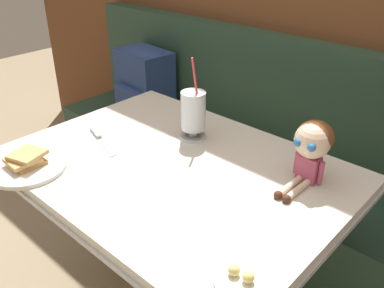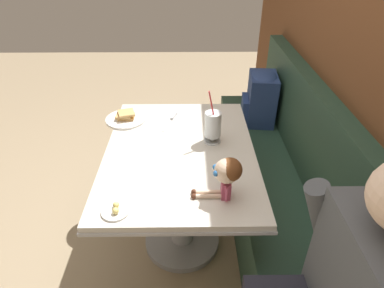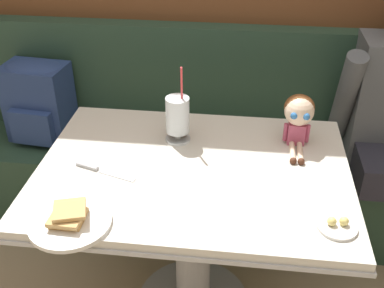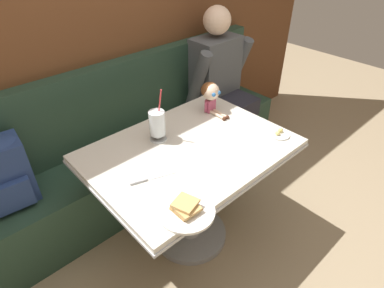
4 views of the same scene
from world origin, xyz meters
name	(u,v)px [view 3 (image 3 of 4)]	position (x,y,z in m)	size (l,w,h in m)	color
booth_bench	(208,164)	(0.00, 0.81, 0.33)	(2.60, 0.48, 1.00)	#233D2D
diner_table	(193,210)	(0.00, 0.18, 0.54)	(1.11, 0.81, 0.74)	silver
toast_plate	(70,220)	(-0.33, -0.16, 0.76)	(0.25, 0.25, 0.06)	white
milkshake_glass	(178,117)	(-0.08, 0.36, 0.84)	(0.10, 0.10, 0.31)	silver
butter_saucer	(337,226)	(0.46, -0.08, 0.75)	(0.12, 0.12, 0.04)	white
butter_knife	(95,169)	(-0.34, 0.12, 0.74)	(0.23, 0.09, 0.01)	silver
seated_doll	(299,114)	(0.37, 0.39, 0.87)	(0.11, 0.22, 0.20)	#B74C6B
backpack	(38,99)	(-0.84, 0.78, 0.66)	(0.32, 0.27, 0.41)	navy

